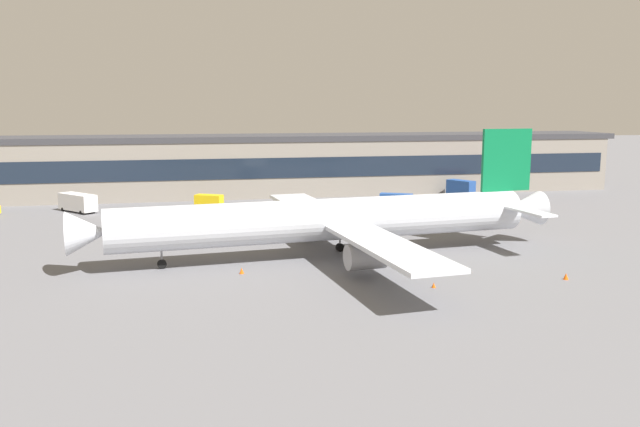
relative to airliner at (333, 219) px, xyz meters
name	(u,v)px	position (x,y,z in m)	size (l,w,h in m)	color
ground_plane	(327,256)	(-0.72, 0.21, -4.84)	(600.00, 600.00, 0.00)	slate
terminal_building	(268,165)	(-0.72, 61.58, 1.64)	(157.45, 16.24, 12.93)	gray
airliner	(333,219)	(0.00, 0.00, 0.00)	(63.41, 54.65, 16.12)	silver
fuel_truck	(78,202)	(-37.84, 43.86, -2.96)	(7.62, 8.18, 3.35)	white
crew_van	(209,200)	(-14.20, 43.86, -3.38)	(5.62, 4.39, 2.55)	yellow
catering_truck	(500,190)	(43.71, 40.68, -2.55)	(6.87, 6.99, 4.15)	red
belt_loader	(396,198)	(22.35, 42.76, -3.69)	(6.60, 4.71, 1.95)	#2651A5
stair_truck	(460,188)	(38.79, 49.02, -2.86)	(5.03, 6.41, 3.55)	#2651A5
traffic_cone_0	(434,285)	(7.34, -16.62, -4.56)	(0.45, 0.45, 0.56)	#F2590C
traffic_cone_1	(467,269)	(13.62, -10.95, -4.52)	(0.51, 0.51, 0.64)	#F2590C
traffic_cone_2	(566,276)	(23.08, -16.45, -4.48)	(0.59, 0.59, 0.73)	#F2590C
traffic_cone_3	(242,271)	(-12.34, -6.57, -4.50)	(0.55, 0.55, 0.69)	#F2590C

